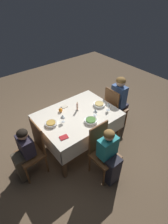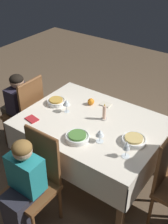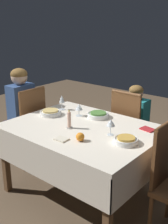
% 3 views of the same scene
% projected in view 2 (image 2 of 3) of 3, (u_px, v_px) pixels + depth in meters
% --- Properties ---
extents(ground_plane, '(8.00, 8.00, 0.00)m').
position_uv_depth(ground_plane, '(91.00, 173.00, 3.23)').
color(ground_plane, brown).
extents(dining_table, '(1.41, 1.07, 0.74)m').
position_uv_depth(dining_table, '(92.00, 129.00, 2.87)').
color(dining_table, silver).
rests_on(dining_table, ground_plane).
extents(chair_north, '(0.40, 0.40, 0.97)m').
position_uv_depth(chair_north, '(36.00, 178.00, 2.47)').
color(chair_north, brown).
rests_on(chair_north, ground_plane).
extents(chair_east, '(0.40, 0.40, 0.97)m').
position_uv_depth(chair_east, '(27.00, 111.00, 3.36)').
color(chair_east, brown).
rests_on(chair_east, ground_plane).
extents(person_child_teal, '(0.30, 0.33, 1.00)m').
position_uv_depth(person_child_teal, '(22.00, 188.00, 2.34)').
color(person_child_teal, '#282833').
rests_on(person_child_teal, ground_plane).
extents(person_child_dark, '(0.33, 0.30, 0.98)m').
position_uv_depth(person_child_dark, '(17.00, 106.00, 3.43)').
color(person_child_dark, '#4C4233').
rests_on(person_child_dark, ground_plane).
extents(bowl_west, '(0.23, 0.23, 0.06)m').
position_uv_depth(bowl_west, '(134.00, 140.00, 2.53)').
color(bowl_west, white).
rests_on(bowl_west, dining_table).
extents(wine_glass_west, '(0.07, 0.07, 0.17)m').
position_uv_depth(wine_glass_west, '(127.00, 146.00, 2.33)').
color(wine_glass_west, white).
rests_on(wine_glass_west, dining_table).
extents(bowl_north, '(0.23, 0.23, 0.06)m').
position_uv_depth(bowl_north, '(77.00, 137.00, 2.57)').
color(bowl_north, white).
rests_on(bowl_north, dining_table).
extents(wine_glass_north, '(0.08, 0.08, 0.13)m').
position_uv_depth(wine_glass_north, '(100.00, 133.00, 2.51)').
color(wine_glass_north, white).
rests_on(wine_glass_north, dining_table).
extents(bowl_east, '(0.21, 0.21, 0.06)m').
position_uv_depth(bowl_east, '(56.00, 101.00, 3.09)').
color(bowl_east, white).
rests_on(bowl_east, dining_table).
extents(wine_glass_east, '(0.08, 0.08, 0.15)m').
position_uv_depth(wine_glass_east, '(67.00, 103.00, 2.90)').
color(wine_glass_east, white).
rests_on(wine_glass_east, dining_table).
extents(candle_centerpiece, '(0.06, 0.06, 0.18)m').
position_uv_depth(candle_centerpiece, '(104.00, 113.00, 2.81)').
color(candle_centerpiece, beige).
rests_on(candle_centerpiece, dining_table).
extents(orange_fruit, '(0.07, 0.07, 0.07)m').
position_uv_depth(orange_fruit, '(91.00, 102.00, 3.06)').
color(orange_fruit, orange).
rests_on(orange_fruit, dining_table).
extents(napkin_red_folded, '(0.14, 0.11, 0.01)m').
position_uv_depth(napkin_red_folded, '(32.00, 119.00, 2.84)').
color(napkin_red_folded, '#AD2328').
rests_on(napkin_red_folded, dining_table).
extents(napkin_spare_side, '(0.12, 0.10, 0.01)m').
position_uv_depth(napkin_spare_side, '(106.00, 104.00, 3.07)').
color(napkin_spare_side, beige).
rests_on(napkin_spare_side, dining_table).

